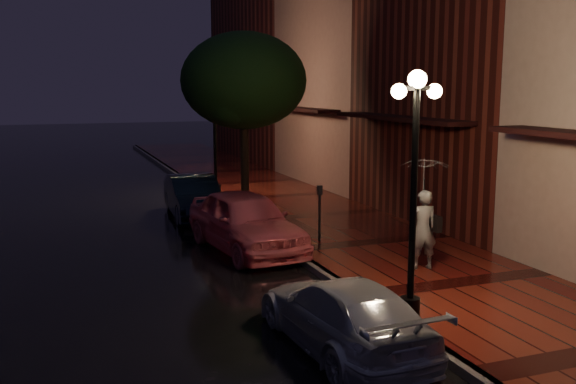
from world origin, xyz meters
name	(u,v)px	position (x,y,z in m)	size (l,w,h in m)	color
ground	(292,255)	(0.00, 0.00, 0.00)	(120.00, 120.00, 0.00)	black
sidewalk	(372,244)	(2.25, 0.00, 0.07)	(4.50, 60.00, 0.15)	#430E0C
curb	(292,252)	(0.00, 0.00, 0.07)	(0.25, 60.00, 0.15)	#595451
storefront_mid	(484,42)	(7.00, 2.00, 5.50)	(5.00, 8.00, 11.00)	#511914
storefront_far	(362,78)	(7.00, 10.00, 4.50)	(5.00, 8.00, 9.00)	#8C5951
storefront_extra	(281,71)	(7.00, 20.00, 5.00)	(5.00, 12.00, 10.00)	#511914
streetlamp_near	(414,179)	(0.35, -5.00, 2.60)	(0.96, 0.36, 4.31)	black
streetlamp_far	(215,128)	(0.35, 9.00, 2.60)	(0.96, 0.36, 4.31)	black
street_tree	(244,84)	(0.61, 5.99, 4.24)	(4.16, 4.16, 5.80)	black
pink_car	(246,221)	(-0.95, 0.81, 0.78)	(1.83, 4.55, 1.55)	#E25D69
navy_car	(194,197)	(-1.29, 5.44, 0.67)	(1.43, 4.09, 1.35)	black
silver_car	(343,314)	(-1.29, -5.66, 0.58)	(1.63, 4.01, 1.16)	#B7B8BF
woman_with_umbrella	(424,196)	(2.12, -2.58, 1.80)	(1.04, 1.06, 2.49)	silver
parking_meter	(320,207)	(1.00, 0.59, 1.05)	(0.15, 0.12, 1.48)	black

